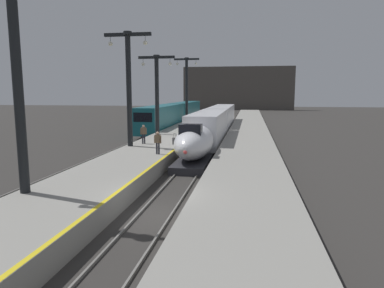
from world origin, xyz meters
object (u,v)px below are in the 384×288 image
(station_column_mid, at_px, (129,79))
(passenger_mid_platform, at_px, (158,141))
(station_column_far, at_px, (157,87))
(highspeed_train_main, at_px, (214,124))
(regional_train_adjacent, at_px, (176,114))
(passenger_far_waiting, at_px, (185,126))
(rolling_suitcase, at_px, (175,141))
(passenger_near_edge, at_px, (144,133))
(station_column_distant, at_px, (187,84))
(station_column_near, at_px, (16,64))

(station_column_mid, height_order, passenger_mid_platform, station_column_mid)
(station_column_far, relative_size, passenger_mid_platform, 5.06)
(highspeed_train_main, height_order, station_column_far, station_column_far)
(regional_train_adjacent, xyz_separation_m, station_column_mid, (2.20, -28.78, 4.62))
(passenger_mid_platform, relative_size, passenger_far_waiting, 1.00)
(regional_train_adjacent, height_order, passenger_mid_platform, regional_train_adjacent)
(rolling_suitcase, bearing_deg, station_column_far, 115.71)
(station_column_mid, distance_m, passenger_near_edge, 5.00)
(passenger_far_waiting, bearing_deg, regional_train_adjacent, 104.63)
(regional_train_adjacent, height_order, passenger_far_waiting, regional_train_adjacent)
(highspeed_train_main, height_order, passenger_near_edge, highspeed_train_main)
(passenger_near_edge, bearing_deg, station_column_far, 95.50)
(station_column_mid, bearing_deg, regional_train_adjacent, 94.37)
(station_column_distant, bearing_deg, station_column_mid, -90.00)
(regional_train_adjacent, distance_m, station_column_distant, 5.63)
(regional_train_adjacent, height_order, passenger_near_edge, regional_train_adjacent)
(station_column_distant, bearing_deg, passenger_mid_platform, -83.69)
(highspeed_train_main, bearing_deg, regional_train_adjacent, 117.23)
(passenger_far_waiting, bearing_deg, station_column_far, 160.84)
(station_column_mid, relative_size, station_column_far, 1.11)
(highspeed_train_main, relative_size, passenger_near_edge, 23.13)
(station_column_far, relative_size, rolling_suitcase, 8.70)
(station_column_mid, relative_size, rolling_suitcase, 9.68)
(passenger_mid_platform, height_order, rolling_suitcase, passenger_mid_platform)
(station_column_distant, bearing_deg, highspeed_train_main, -67.12)
(station_column_mid, xyz_separation_m, passenger_mid_platform, (3.38, -3.53, -4.71))
(passenger_near_edge, relative_size, rolling_suitcase, 1.72)
(station_column_far, xyz_separation_m, passenger_mid_platform, (3.38, -12.47, -4.19))
(station_column_near, height_order, station_column_distant, station_column_distant)
(station_column_near, xyz_separation_m, station_column_mid, (0.00, 14.32, -0.06))
(passenger_far_waiting, bearing_deg, station_column_distant, 99.67)
(highspeed_train_main, distance_m, station_column_distant, 16.00)
(station_column_near, xyz_separation_m, passenger_near_edge, (0.71, 15.85, -4.77))
(regional_train_adjacent, bearing_deg, station_column_mid, -85.63)
(station_column_near, bearing_deg, passenger_far_waiting, 81.58)
(highspeed_train_main, distance_m, passenger_mid_platform, 16.76)
(station_column_distant, height_order, passenger_near_edge, station_column_distant)
(station_column_mid, height_order, passenger_near_edge, station_column_mid)
(regional_train_adjacent, distance_m, rolling_suitcase, 27.85)
(passenger_near_edge, distance_m, rolling_suitcase, 2.93)
(station_column_far, relative_size, passenger_near_edge, 5.06)
(station_column_far, relative_size, passenger_far_waiting, 5.06)
(regional_train_adjacent, bearing_deg, station_column_far, -83.67)
(regional_train_adjacent, relative_size, passenger_mid_platform, 21.66)
(passenger_mid_platform, bearing_deg, rolling_suitcase, 87.94)
(highspeed_train_main, xyz_separation_m, station_column_mid, (-5.90, -13.04, 4.83))
(passenger_near_edge, xyz_separation_m, passenger_mid_platform, (2.67, -5.06, 0.00))
(highspeed_train_main, distance_m, station_column_mid, 15.10)
(station_column_distant, xyz_separation_m, passenger_near_edge, (0.71, -25.49, -4.97))
(station_column_distant, bearing_deg, passenger_far_waiting, -80.33)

